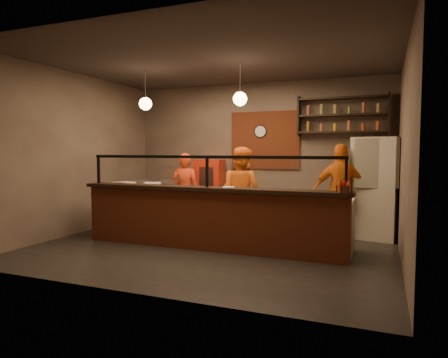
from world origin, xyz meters
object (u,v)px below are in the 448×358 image
at_px(cook_right, 341,192).
at_px(pepper_mill, 345,185).
at_px(condiment_caddy, 344,189).
at_px(cook_mid, 241,192).
at_px(pizza_dough, 266,194).
at_px(cook_left, 185,191).
at_px(fridge, 376,188).
at_px(wall_clock, 261,131).
at_px(red_cooler, 209,191).

distance_m(cook_right, pepper_mill, 1.67).
height_order(condiment_caddy, pepper_mill, pepper_mill).
bearing_deg(cook_mid, pizza_dough, 158.79).
relative_size(cook_left, fridge, 0.84).
bearing_deg(fridge, wall_clock, 174.34).
xyz_separation_m(cook_left, pizza_dough, (2.01, -0.87, 0.10)).
bearing_deg(red_cooler, wall_clock, 8.62).
height_order(red_cooler, pepper_mill, red_cooler).
bearing_deg(pepper_mill, cook_right, 96.83).
xyz_separation_m(cook_right, fridge, (0.60, 0.37, 0.06)).
distance_m(fridge, red_cooler, 3.67).
relative_size(cook_mid, condiment_caddy, 9.43).
bearing_deg(condiment_caddy, red_cooler, 142.28).
bearing_deg(cook_left, red_cooler, -107.83).
height_order(fridge, pizza_dough, fridge).
distance_m(pizza_dough, pepper_mill, 1.50).
height_order(wall_clock, cook_left, wall_clock).
bearing_deg(cook_mid, pepper_mill, 169.15).
xyz_separation_m(wall_clock, pepper_mill, (2.10, -2.74, -0.94)).
bearing_deg(condiment_caddy, wall_clock, 126.69).
xyz_separation_m(pizza_dough, condiment_caddy, (1.36, -0.67, 0.20)).
xyz_separation_m(wall_clock, red_cooler, (-1.14, -0.31, -1.37)).
relative_size(pizza_dough, condiment_caddy, 2.82).
height_order(cook_right, condiment_caddy, cook_right).
height_order(wall_clock, red_cooler, wall_clock).
bearing_deg(pepper_mill, fridge, 78.66).
bearing_deg(pizza_dough, red_cooler, 135.63).
bearing_deg(cook_right, cook_mid, 4.20).
height_order(fridge, condiment_caddy, fridge).
xyz_separation_m(fridge, red_cooler, (-3.64, 0.43, -0.23)).
bearing_deg(wall_clock, cook_mid, -86.20).
bearing_deg(cook_left, fridge, 178.00).
xyz_separation_m(wall_clock, cook_mid, (0.11, -1.63, -1.23)).
distance_m(cook_left, pepper_mill, 3.69).
bearing_deg(wall_clock, pepper_mill, -52.59).
xyz_separation_m(cook_mid, pizza_dough, (0.63, -0.52, 0.04)).
relative_size(cook_mid, fridge, 0.91).
height_order(cook_left, red_cooler, cook_left).
xyz_separation_m(fridge, condiment_caddy, (-0.40, -2.08, 0.15)).
bearing_deg(pizza_dough, wall_clock, 108.97).
height_order(wall_clock, cook_mid, wall_clock).
relative_size(cook_left, condiment_caddy, 8.78).
xyz_separation_m(red_cooler, pepper_mill, (3.24, -2.43, 0.43)).
bearing_deg(cook_mid, cook_right, -145.28).
distance_m(wall_clock, cook_mid, 2.05).
distance_m(wall_clock, red_cooler, 1.81).
relative_size(cook_right, red_cooler, 1.23).
bearing_deg(condiment_caddy, cook_left, 155.45).
height_order(cook_mid, fridge, fridge).
height_order(cook_left, pizza_dough, cook_left).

